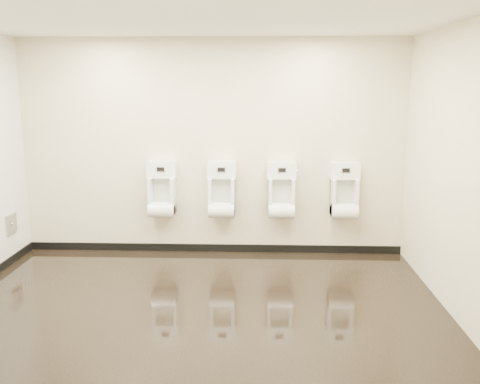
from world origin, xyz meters
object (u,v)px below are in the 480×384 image
object	(u,v)px
access_panel	(11,224)
urinal_3	(344,195)
urinal_0	(162,193)
urinal_2	(281,194)
urinal_1	(222,194)

from	to	relation	value
access_panel	urinal_3	size ratio (longest dim) A/B	0.35
access_panel	urinal_0	distance (m)	1.91
urinal_3	access_panel	bearing A→B (deg)	-174.24
urinal_0	urinal_2	bearing A→B (deg)	0.00
urinal_2	urinal_3	bearing A→B (deg)	0.00
access_panel	urinal_0	world-z (taller)	urinal_0
urinal_3	urinal_1	bearing A→B (deg)	180.00
urinal_0	urinal_1	world-z (taller)	same
urinal_2	urinal_3	world-z (taller)	same
urinal_0	urinal_1	distance (m)	0.78
access_panel	urinal_2	distance (m)	3.43
urinal_1	urinal_3	bearing A→B (deg)	0.00
urinal_1	urinal_2	size ratio (longest dim) A/B	1.00
urinal_0	urinal_2	xyz separation A→B (m)	(1.55, 0.00, 0.00)
urinal_1	urinal_3	xyz separation A→B (m)	(1.58, 0.00, 0.00)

